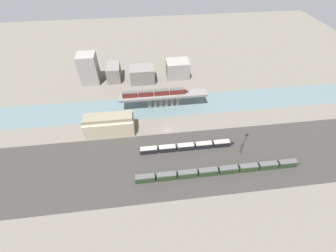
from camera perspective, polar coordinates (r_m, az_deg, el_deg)
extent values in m
plane|color=#666056|center=(132.67, -0.03, -1.00)|extent=(400.00, 400.00, 0.00)
cube|color=#33302D|center=(117.00, 1.42, -9.24)|extent=(280.00, 42.00, 0.01)
cube|color=slate|center=(149.68, -1.10, 5.14)|extent=(320.00, 22.09, 0.01)
cube|color=slate|center=(144.49, -1.15, 7.79)|extent=(55.86, 7.36, 1.52)
cylinder|color=gray|center=(146.85, -4.71, 6.04)|extent=(2.84, 2.84, 7.81)
cylinder|color=gray|center=(146.95, -3.27, 6.15)|extent=(2.84, 2.84, 7.81)
cylinder|color=gray|center=(147.15, -1.84, 6.27)|extent=(2.84, 2.84, 7.81)
cylinder|color=gray|center=(147.43, -0.41, 6.38)|extent=(2.84, 2.84, 7.81)
cylinder|color=gray|center=(147.81, 1.02, 6.48)|extent=(2.84, 2.84, 7.81)
cylinder|color=gray|center=(148.28, 2.44, 6.58)|extent=(2.84, 2.84, 7.81)
cube|color=#5B1E19|center=(142.99, -9.71, 7.84)|extent=(9.07, 2.92, 3.20)
cube|color=#4C4C4C|center=(141.96, -9.80, 8.43)|extent=(8.71, 2.69, 0.40)
cube|color=#5B1E19|center=(142.66, -5.67, 8.20)|extent=(9.07, 2.92, 3.20)
cube|color=#4C4C4C|center=(141.63, -5.72, 8.79)|extent=(8.71, 2.69, 0.40)
cube|color=#5B1E19|center=(143.03, -1.63, 8.52)|extent=(9.07, 2.92, 3.20)
cube|color=#4C4C4C|center=(142.00, -1.64, 9.11)|extent=(8.71, 2.69, 0.40)
cube|color=#5B1E19|center=(144.09, 2.38, 8.80)|extent=(9.07, 2.92, 3.20)
cube|color=#4C4C4C|center=(143.07, 2.41, 9.39)|extent=(8.71, 2.69, 0.40)
cone|color=#5B1E19|center=(145.18, 4.80, 8.89)|extent=(3.18, 2.63, 2.63)
cube|color=#23381E|center=(109.86, -5.83, -13.17)|extent=(9.47, 2.93, 3.47)
cube|color=#4C4C4C|center=(108.25, -5.91, -12.61)|extent=(9.09, 2.69, 0.40)
cube|color=#23381E|center=(110.01, -0.41, -12.69)|extent=(9.47, 2.93, 3.47)
cube|color=#4C4C4C|center=(108.40, -0.42, -12.13)|extent=(9.09, 2.69, 0.40)
cube|color=#23381E|center=(111.09, 4.93, -12.11)|extent=(9.47, 2.93, 3.47)
cube|color=#4C4C4C|center=(109.49, 4.99, -11.54)|extent=(9.09, 2.69, 0.40)
cube|color=#23381E|center=(113.08, 10.10, -11.45)|extent=(9.47, 2.93, 3.47)
cube|color=#4C4C4C|center=(111.51, 10.22, -10.88)|extent=(9.09, 2.69, 0.40)
cube|color=#23381E|center=(115.93, 15.02, -10.73)|extent=(9.47, 2.93, 3.47)
cube|color=#4C4C4C|center=(114.40, 15.20, -10.16)|extent=(9.09, 2.69, 0.40)
cube|color=#23381E|center=(119.58, 19.66, -9.98)|extent=(9.47, 2.93, 3.47)
cube|color=#4C4C4C|center=(118.10, 19.88, -9.42)|extent=(9.09, 2.69, 0.40)
cube|color=#23381E|center=(123.96, 23.98, -9.22)|extent=(9.47, 2.93, 3.47)
cube|color=#4C4C4C|center=(122.54, 24.23, -8.67)|extent=(9.09, 2.69, 0.40)
cube|color=#23381E|center=(129.00, 27.96, -8.47)|extent=(9.47, 2.93, 3.47)
cube|color=#4C4C4C|center=(127.63, 28.24, -7.93)|extent=(9.09, 2.69, 0.40)
cone|color=#23381E|center=(132.59, 30.26, -8.06)|extent=(3.31, 2.63, 2.63)
cube|color=black|center=(120.40, -4.92, -6.22)|extent=(9.20, 3.06, 3.04)
cube|color=#9E998E|center=(119.10, -4.97, -5.68)|extent=(8.83, 2.81, 0.40)
cube|color=black|center=(120.75, -0.19, -5.80)|extent=(9.20, 3.06, 3.04)
cube|color=#9E998E|center=(119.45, -0.19, -5.26)|extent=(8.83, 2.81, 0.40)
cube|color=black|center=(121.91, 4.47, -5.35)|extent=(9.20, 3.06, 3.04)
cube|color=#9E998E|center=(120.62, 4.51, -4.81)|extent=(8.83, 2.81, 0.40)
cube|color=black|center=(123.85, 9.01, -4.87)|extent=(9.20, 3.06, 3.04)
cube|color=#9E998E|center=(122.58, 9.09, -4.34)|extent=(8.83, 2.81, 0.40)
cube|color=black|center=(126.55, 13.37, -4.39)|extent=(9.20, 3.06, 3.04)
cube|color=#9E998E|center=(125.31, 13.50, -3.86)|extent=(8.83, 2.81, 0.40)
cone|color=black|center=(128.71, 15.98, -4.13)|extent=(3.22, 2.73, 2.73)
cube|color=tan|center=(132.49, -14.59, 0.14)|extent=(27.59, 10.85, 9.94)
cube|color=#7C725C|center=(128.52, -15.06, 2.09)|extent=(27.04, 7.60, 2.18)
cylinder|color=#4C4C51|center=(122.40, 18.66, -4.47)|extent=(1.02, 1.02, 13.12)
cube|color=black|center=(117.43, 19.43, -2.14)|extent=(1.00, 0.70, 1.20)
cube|color=gray|center=(177.79, -19.49, 13.58)|extent=(12.88, 12.57, 21.79)
cube|color=slate|center=(178.76, -13.59, 13.12)|extent=(9.69, 15.96, 11.36)
cube|color=slate|center=(172.71, -6.58, 12.91)|extent=(17.73, 13.33, 11.25)
cube|color=gray|center=(177.47, 2.45, 14.33)|extent=(16.97, 13.46, 12.65)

